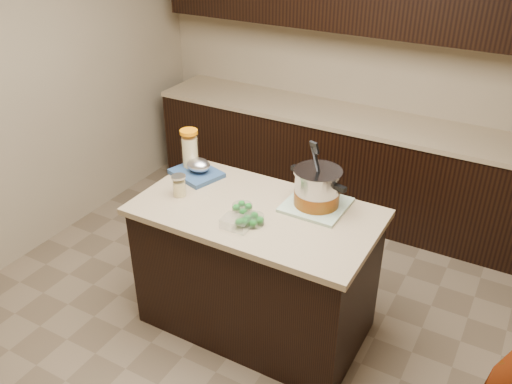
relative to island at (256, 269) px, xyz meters
The scene contains 12 objects.
ground_plane 0.45m from the island, ahead, with size 4.00×4.00×0.00m, color brown.
room_shell 1.26m from the island, ahead, with size 4.04×4.04×2.72m.
back_cabinets 1.81m from the island, 90.00° to the left, with size 3.60×0.63×2.33m.
island is the anchor object (origin of this frame).
dish_towel 0.58m from the island, 34.92° to the left, with size 0.36×0.36×0.02m, color #5B885C.
stock_pot 0.67m from the island, 34.90° to the left, with size 0.40×0.36×0.41m.
lemonade_pitcher 0.90m from the island, 159.78° to the left, with size 0.15×0.15×0.29m.
mason_jar 0.72m from the island, behind, with size 0.09×0.09×0.15m.
broccoli_tub_left 0.48m from the island, 123.50° to the right, with size 0.15×0.15×0.06m.
broccoli_tub_right 0.50m from the island, 65.32° to the right, with size 0.13×0.13×0.06m.
broccoli_tub_rect 0.52m from the island, 90.63° to the right, with size 0.16×0.12×0.06m.
blue_tray 0.76m from the island, 161.62° to the left, with size 0.37×0.33×0.12m.
Camera 1 is at (1.35, -2.40, 2.60)m, focal length 38.00 mm.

